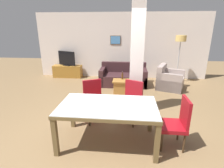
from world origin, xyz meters
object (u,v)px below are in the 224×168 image
object	(u,v)px
sofa	(123,77)
coffee_table	(124,86)
dining_chair_head_right	(177,121)
dining_chair_far_right	(131,100)
bottle	(122,76)
dining_chair_far_left	(94,99)
tv_stand	(68,71)
armchair	(169,81)
tv_screen	(67,59)
floor_lamp	(180,43)
dining_table	(108,112)

from	to	relation	value
sofa	coffee_table	distance (m)	0.92
dining_chair_head_right	dining_chair_far_right	xyz separation A→B (m)	(-0.81, 0.88, 0.00)
bottle	sofa	bearing A→B (deg)	89.76
dining_chair_far_left	bottle	world-z (taller)	dining_chair_far_left
sofa	tv_stand	size ratio (longest dim) A/B	1.40
dining_chair_far_right	armchair	distance (m)	2.79
sofa	tv_screen	size ratio (longest dim) A/B	2.14
dining_chair_far_right	floor_lamp	distance (m)	3.82
dining_chair_far_right	floor_lamp	world-z (taller)	floor_lamp
tv_screen	dining_chair_far_left	bearing A→B (deg)	139.59
dining_table	dining_chair_head_right	bearing A→B (deg)	0.00
armchair	tv_stand	world-z (taller)	armchair
dining_chair_far_right	coffee_table	xyz separation A→B (m)	(-0.21, 1.79, -0.28)
dining_table	dining_chair_far_left	distance (m)	0.97
sofa	dining_chair_far_right	bearing A→B (deg)	95.98
floor_lamp	sofa	bearing A→B (deg)	-167.04
bottle	dining_table	bearing A→B (deg)	-93.06
armchair	bottle	distance (m)	1.75
armchair	coffee_table	xyz separation A→B (m)	(-1.58, -0.63, -0.06)
dining_chair_far_left	coffee_table	distance (m)	1.95
dining_chair_far_right	sofa	xyz separation A→B (m)	(-0.28, 2.70, -0.23)
dining_chair_far_right	tv_stand	bearing A→B (deg)	-25.47
bottle	floor_lamp	size ratio (longest dim) A/B	0.15
dining_chair_head_right	armchair	bearing A→B (deg)	-9.77
tv_stand	tv_screen	bearing A→B (deg)	0.00
dining_chair_far_left	coffee_table	bearing A→B (deg)	-137.25
dining_table	tv_screen	size ratio (longest dim) A/B	2.19
tv_stand	sofa	bearing A→B (deg)	-18.20
dining_table	floor_lamp	world-z (taller)	floor_lamp
tv_stand	armchair	bearing A→B (deg)	-14.88
dining_chair_far_left	dining_chair_head_right	bearing A→B (deg)	125.96
tv_stand	dining_chair_far_left	bearing A→B (deg)	-61.96
sofa	floor_lamp	size ratio (longest dim) A/B	0.95
dining_chair_far_left	dining_chair_head_right	size ratio (longest dim) A/B	1.00
sofa	dining_table	bearing A→B (deg)	87.55
dining_chair_far_left	tv_stand	size ratio (longest dim) A/B	0.77
dining_chair_far_right	sofa	distance (m)	2.73
floor_lamp	dining_table	bearing A→B (deg)	-119.07
dining_chair_far_left	tv_stand	bearing A→B (deg)	-89.02
dining_chair_head_right	floor_lamp	world-z (taller)	floor_lamp
sofa	tv_screen	distance (m)	2.66
dining_chair_far_left	tv_screen	size ratio (longest dim) A/B	1.17
dining_chair_far_left	dining_chair_far_right	distance (m)	0.87
dining_chair_far_right	dining_chair_head_right	bearing A→B (deg)	159.03
coffee_table	bottle	distance (m)	0.35
armchair	bottle	bearing A→B (deg)	-52.58
bottle	tv_stand	bearing A→B (deg)	147.15
armchair	coffee_table	world-z (taller)	armchair
tv_stand	floor_lamp	world-z (taller)	floor_lamp
sofa	floor_lamp	distance (m)	2.51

